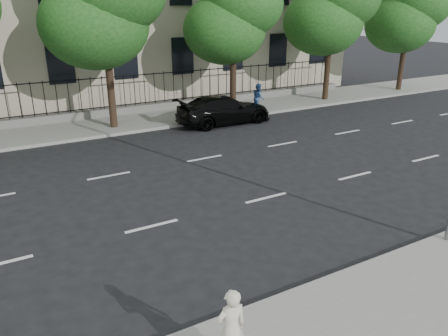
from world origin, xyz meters
name	(u,v)px	position (x,y,z in m)	size (l,w,h in m)	color
ground	(316,230)	(0.00, 0.00, 0.00)	(120.00, 120.00, 0.00)	black
near_sidewalk	(443,308)	(0.00, -4.00, 0.07)	(60.00, 4.00, 0.15)	gray
far_sidewalk	(146,120)	(0.00, 14.00, 0.07)	(60.00, 4.00, 0.15)	gray
lane_markings	(232,176)	(0.00, 4.75, 0.01)	(49.60, 4.62, 0.01)	silver
iron_fence	(136,104)	(0.00, 15.70, 0.65)	(30.00, 0.50, 2.20)	slate
tree_d	(233,7)	(5.04, 13.36, 5.84)	(5.34, 4.94, 8.84)	#382619
tree_e	(332,0)	(12.04, 13.36, 6.20)	(5.71, 5.31, 9.46)	#382619
tree_f	(408,6)	(19.04, 13.36, 5.88)	(5.52, 5.12, 9.01)	#382619
black_sedan	(224,110)	(3.45, 11.50, 0.75)	(2.10, 5.18, 1.50)	black
woman_near	(231,328)	(-4.66, -3.17, 0.91)	(0.55, 0.36, 1.52)	beige
pedestrian_far	(258,98)	(6.23, 12.40, 0.96)	(0.78, 0.61, 1.61)	navy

